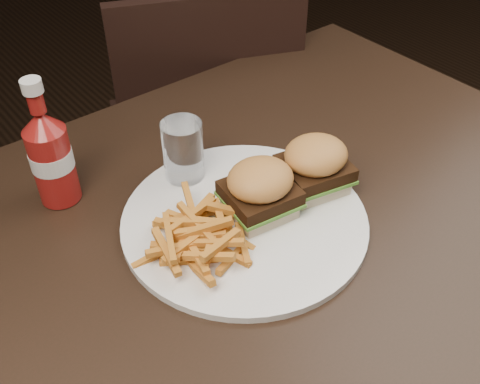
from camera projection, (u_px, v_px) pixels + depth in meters
dining_table at (235, 245)px, 0.78m from camera, size 1.20×0.80×0.04m
chair_far at (198, 136)px, 1.50m from camera, size 0.56×0.56×0.04m
plate at (244, 220)px, 0.78m from camera, size 0.34×0.34×0.01m
sandwich_half_a at (260, 206)px, 0.78m from camera, size 0.09×0.09×0.02m
sandwich_half_b at (313, 181)px, 0.82m from camera, size 0.10×0.09×0.02m
fries_pile at (200, 232)px, 0.73m from camera, size 0.14×0.14×0.05m
ketchup_bottle at (53, 165)px, 0.79m from camera, size 0.07×0.07×0.12m
tumbler at (183, 151)px, 0.82m from camera, size 0.06×0.06×0.09m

